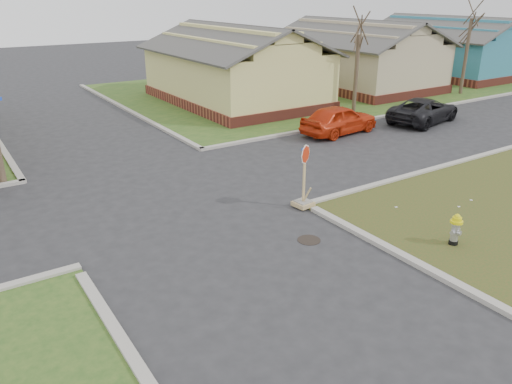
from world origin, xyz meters
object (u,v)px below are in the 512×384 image
stop_sign (304,193)px  red_sedan (339,119)px  dark_pickup (424,110)px  fire_hydrant (456,228)px

stop_sign → red_sedan: (6.93, 6.06, 0.21)m
stop_sign → dark_pickup: 13.29m
fire_hydrant → dark_pickup: size_ratio=0.19×
stop_sign → dark_pickup: size_ratio=0.44×
stop_sign → red_sedan: size_ratio=0.49×
red_sedan → dark_pickup: size_ratio=0.89×
stop_sign → dark_pickup: stop_sign is taller
fire_hydrant → dark_pickup: bearing=31.9°
dark_pickup → stop_sign: bearing=101.5°
red_sedan → fire_hydrant: bearing=147.8°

